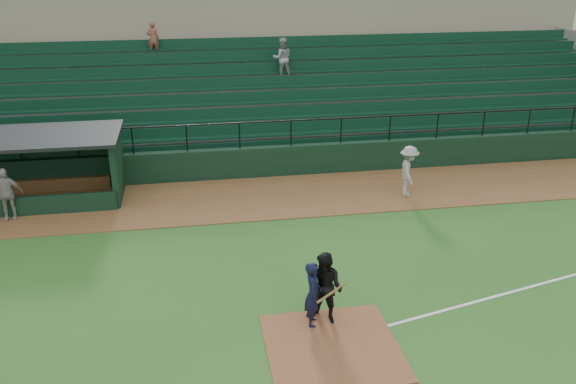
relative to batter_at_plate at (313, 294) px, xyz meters
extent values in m
plane|color=#2B5E1E|center=(0.25, 0.03, -0.84)|extent=(90.00, 90.00, 0.00)
cube|color=brown|center=(0.25, 8.03, -0.82)|extent=(40.00, 4.00, 0.03)
cube|color=brown|center=(0.25, -0.97, -0.82)|extent=(3.00, 3.00, 0.03)
cube|color=black|center=(0.25, 10.23, -0.24)|extent=(36.00, 0.35, 1.20)
cylinder|color=black|center=(0.25, 10.23, 1.36)|extent=(36.00, 0.06, 0.06)
cube|color=slate|center=(0.25, 15.13, 0.96)|extent=(36.00, 9.00, 3.60)
cube|color=#0F3722|center=(0.25, 14.63, 1.41)|extent=(34.56, 8.00, 4.05)
cube|color=gray|center=(0.25, 21.63, 2.36)|extent=(38.00, 3.00, 6.40)
cube|color=slate|center=(0.25, 19.63, 2.86)|extent=(36.00, 2.00, 0.20)
imported|color=#A4A4A4|center=(1.83, 15.93, 2.78)|extent=(0.90, 0.70, 1.84)
imported|color=#974D37|center=(-4.05, 17.93, 3.53)|extent=(0.56, 0.37, 1.53)
cube|color=black|center=(-9.50, 10.43, 0.31)|extent=(8.50, 0.20, 2.30)
cube|color=black|center=(-5.25, 9.13, 0.31)|extent=(0.20, 2.60, 2.30)
cube|color=olive|center=(-9.50, 10.03, -0.59)|extent=(7.65, 0.40, 0.50)
imported|color=black|center=(0.00, 0.00, 0.00)|extent=(0.51, 0.68, 1.67)
cylinder|color=olive|center=(0.40, -0.20, 0.11)|extent=(0.79, 0.34, 0.35)
imported|color=black|center=(0.32, 0.08, 0.07)|extent=(1.12, 1.09, 1.82)
imported|color=#A8A39D|center=(5.04, 7.35, 0.11)|extent=(0.93, 1.31, 1.84)
imported|color=#A49E99|center=(-8.69, 7.59, 0.08)|extent=(1.10, 0.59, 1.78)
camera|label=1|loc=(-2.65, -12.05, 7.64)|focal=37.81mm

